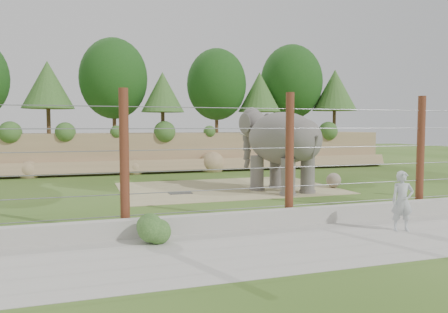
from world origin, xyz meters
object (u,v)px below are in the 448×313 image
object	(u,v)px
elephant	(282,150)
zookeeper	(402,201)
barrier_fence	(290,158)
stone_ball	(334,180)

from	to	relation	value
elephant	zookeeper	distance (m)	7.87
elephant	barrier_fence	bearing A→B (deg)	-132.36
stone_ball	elephant	bearing A→B (deg)	-173.39
stone_ball	zookeeper	bearing A→B (deg)	-109.75
elephant	zookeeper	xyz separation A→B (m)	(-0.01, -7.80, -1.02)
stone_ball	barrier_fence	size ratio (longest dim) A/B	0.03
zookeeper	elephant	bearing A→B (deg)	109.34
barrier_fence	zookeeper	bearing A→B (deg)	-40.93
elephant	barrier_fence	xyz separation A→B (m)	(-2.47, -5.67, 0.12)
stone_ball	zookeeper	distance (m)	8.67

